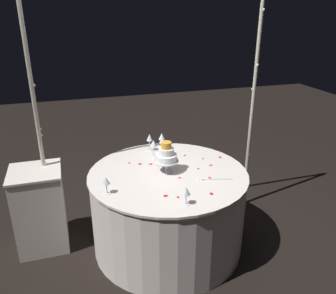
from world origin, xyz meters
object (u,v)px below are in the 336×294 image
(wine_glass_0, at_px, (186,192))
(wine_glass_5, at_px, (106,181))
(wine_glass_1, at_px, (162,141))
(wine_glass_3, at_px, (153,144))
(main_table, at_px, (168,209))
(tiered_cake, at_px, (166,155))
(wine_glass_2, at_px, (162,137))
(side_table, at_px, (40,209))
(cake_knife, at_px, (213,179))
(wine_glass_4, at_px, (149,138))
(decorative_arch, at_px, (154,81))

(wine_glass_0, distance_m, wine_glass_5, 0.63)
(wine_glass_1, distance_m, wine_glass_3, 0.14)
(main_table, distance_m, tiered_cake, 0.53)
(wine_glass_1, height_order, wine_glass_2, wine_glass_1)
(tiered_cake, height_order, wine_glass_1, tiered_cake)
(side_table, xyz_separation_m, wine_glass_0, (1.09, -0.87, 0.47))
(wine_glass_0, bearing_deg, wine_glass_3, 89.78)
(main_table, xyz_separation_m, side_table, (-1.12, 0.33, 0.01))
(wine_glass_1, xyz_separation_m, wine_glass_3, (-0.11, -0.09, 0.02))
(wine_glass_0, distance_m, wine_glass_1, 1.02)
(main_table, bearing_deg, wine_glass_5, -159.66)
(wine_glass_2, xyz_separation_m, cake_knife, (0.21, -0.85, -0.10))
(wine_glass_4, bearing_deg, wine_glass_3, -88.16)
(wine_glass_3, height_order, cake_knife, wine_glass_3)
(decorative_arch, xyz_separation_m, wine_glass_5, (-0.56, -0.64, -0.62))
(wine_glass_0, bearing_deg, main_table, 86.80)
(wine_glass_5, height_order, cake_knife, wine_glass_5)
(decorative_arch, xyz_separation_m, side_table, (-1.12, -0.10, -1.09))
(wine_glass_5, distance_m, cake_knife, 0.89)
(side_table, bearing_deg, main_table, -16.54)
(main_table, xyz_separation_m, wine_glass_3, (-0.03, 0.39, 0.50))
(wine_glass_0, bearing_deg, decorative_arch, 88.27)
(tiered_cake, height_order, wine_glass_5, tiered_cake)
(tiered_cake, distance_m, wine_glass_0, 0.57)
(tiered_cake, height_order, cake_knife, tiered_cake)
(cake_knife, bearing_deg, wine_glass_3, 119.07)
(wine_glass_1, bearing_deg, tiered_cake, -101.78)
(wine_glass_2, height_order, wine_glass_5, wine_glass_2)
(wine_glass_1, bearing_deg, wine_glass_0, -96.45)
(wine_glass_2, relative_size, wine_glass_5, 1.02)
(cake_knife, bearing_deg, wine_glass_4, 114.83)
(main_table, distance_m, cake_knife, 0.56)
(wine_glass_0, relative_size, wine_glass_5, 1.01)
(main_table, xyz_separation_m, tiered_cake, (-0.01, 0.02, 0.53))
(wine_glass_2, height_order, wine_glass_4, wine_glass_4)
(wine_glass_0, height_order, wine_glass_2, wine_glass_2)
(wine_glass_5, bearing_deg, side_table, 135.90)
(tiered_cake, bearing_deg, main_table, -68.38)
(side_table, bearing_deg, wine_glass_2, 12.21)
(wine_glass_1, bearing_deg, wine_glass_4, 156.46)
(side_table, bearing_deg, decorative_arch, 4.87)
(wine_glass_2, bearing_deg, tiered_cake, -102.50)
(side_table, bearing_deg, wine_glass_5, -44.10)
(main_table, xyz_separation_m, wine_glass_0, (-0.03, -0.54, 0.48))
(wine_glass_0, height_order, wine_glass_3, wine_glass_3)
(wine_glass_2, bearing_deg, main_table, -101.16)
(wine_glass_4, bearing_deg, wine_glass_5, -125.94)
(side_table, bearing_deg, cake_knife, -21.72)
(wine_glass_0, bearing_deg, cake_knife, 39.97)
(main_table, xyz_separation_m, wine_glass_2, (0.12, 0.60, 0.48))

